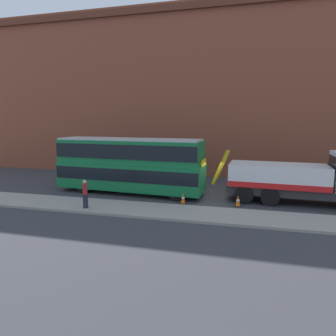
# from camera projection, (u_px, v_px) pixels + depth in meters

# --- Properties ---
(ground_plane) EXTENTS (120.00, 120.00, 0.00)m
(ground_plane) POSITION_uv_depth(u_px,v_px,m) (215.00, 197.00, 20.64)
(ground_plane) COLOR #38383D
(near_kerb) EXTENTS (60.00, 2.80, 0.15)m
(near_kerb) POSITION_uv_depth(u_px,v_px,m) (209.00, 215.00, 16.61)
(near_kerb) COLOR gray
(near_kerb) RESTS_ON ground_plane
(building_facade) EXTENTS (60.00, 1.50, 16.00)m
(building_facade) POSITION_uv_depth(u_px,v_px,m) (225.00, 91.00, 27.11)
(building_facade) COLOR brown
(building_facade) RESTS_ON ground_plane
(recovery_tow_truck) EXTENTS (10.21, 3.22, 3.67)m
(recovery_tow_truck) POSITION_uv_depth(u_px,v_px,m) (307.00, 177.00, 18.70)
(recovery_tow_truck) COLOR #2D2D2D
(recovery_tow_truck) RESTS_ON ground_plane
(double_decker_bus) EXTENTS (11.16, 3.27, 4.06)m
(double_decker_bus) POSITION_uv_depth(u_px,v_px,m) (129.00, 163.00, 21.55)
(double_decker_bus) COLOR #146B38
(double_decker_bus) RESTS_ON ground_plane
(pedestrian_onlooker) EXTENTS (0.43, 0.48, 1.71)m
(pedestrian_onlooker) POSITION_uv_depth(u_px,v_px,m) (85.00, 194.00, 17.57)
(pedestrian_onlooker) COLOR #232333
(pedestrian_onlooker) RESTS_ON near_kerb
(traffic_cone_near_bus) EXTENTS (0.36, 0.36, 0.72)m
(traffic_cone_near_bus) POSITION_uv_depth(u_px,v_px,m) (183.00, 199.00, 19.04)
(traffic_cone_near_bus) COLOR orange
(traffic_cone_near_bus) RESTS_ON ground_plane
(traffic_cone_midway) EXTENTS (0.36, 0.36, 0.72)m
(traffic_cone_midway) POSITION_uv_depth(u_px,v_px,m) (238.00, 201.00, 18.44)
(traffic_cone_midway) COLOR orange
(traffic_cone_midway) RESTS_ON ground_plane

